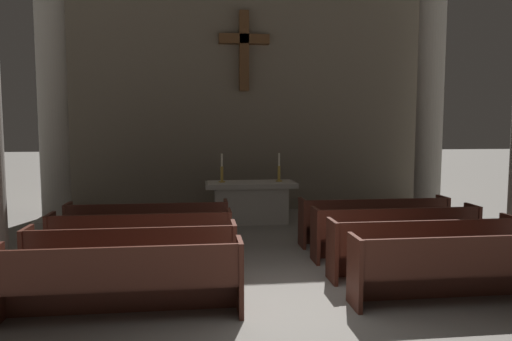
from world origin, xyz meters
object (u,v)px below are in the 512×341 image
pew_left_row_4 (149,227)px  candlestick_right (279,172)px  column_left_second (52,81)px  pew_right_row_2 (424,248)px  candlestick_left (222,173)px  pew_right_row_3 (396,233)px  column_right_second (431,86)px  altar (251,201)px  pew_left_row_2 (133,258)px  pew_right_row_1 (461,268)px  pew_right_row_4 (374,221)px  pew_left_row_1 (121,281)px  pew_left_row_3 (142,240)px

pew_left_row_4 → candlestick_right: candlestick_right is taller
column_left_second → candlestick_right: size_ratio=9.98×
pew_right_row_2 → candlestick_left: 5.44m
pew_right_row_2 → pew_right_row_3: size_ratio=1.00×
column_right_second → altar: (-4.56, -0.03, -2.85)m
pew_left_row_4 → candlestick_right: (2.90, 2.45, 0.76)m
pew_left_row_2 → pew_right_row_2: size_ratio=1.00×
pew_right_row_3 → column_left_second: bearing=152.5°
pew_right_row_3 → candlestick_left: bearing=129.7°
altar → column_right_second: bearing=0.4°
pew_left_row_4 → column_right_second: size_ratio=0.43×
column_right_second → candlestick_left: column_right_second is taller
pew_left_row_2 → pew_right_row_1: (4.40, -1.04, 0.00)m
candlestick_left → pew_right_row_1: bearing=-62.5°
pew_left_row_2 → pew_right_row_4: 4.87m
altar → candlestick_right: candlestick_right is taller
pew_left_row_1 → altar: size_ratio=1.35×
pew_left_row_2 → pew_right_row_2: bearing=0.0°
pew_right_row_1 → pew_right_row_2: 1.04m
pew_right_row_2 → column_right_second: bearing=62.7°
pew_right_row_1 → pew_right_row_4: 3.13m
pew_left_row_4 → candlestick_left: candlestick_left is taller
pew_left_row_2 → altar: altar is taller
pew_right_row_3 → column_right_second: size_ratio=0.43×
pew_left_row_4 → pew_right_row_1: same height
column_left_second → candlestick_right: bearing=-0.3°
pew_left_row_1 → column_right_second: 9.25m
pew_left_row_1 → column_left_second: size_ratio=0.43×
pew_right_row_1 → pew_right_row_2: size_ratio=1.00×
pew_left_row_1 → pew_right_row_3: (4.40, 2.09, 0.00)m
pew_right_row_1 → pew_right_row_4: (0.00, 3.13, 0.00)m
pew_left_row_4 → pew_left_row_3: bearing=-90.0°
candlestick_right → altar: bearing=180.0°
column_left_second → altar: (4.56, -0.03, -2.85)m
pew_right_row_2 → column_left_second: size_ratio=0.43×
pew_right_row_4 → candlestick_right: bearing=121.5°
pew_left_row_3 → pew_right_row_2: same height
pew_left_row_4 → altar: bearing=48.1°
pew_right_row_2 → candlestick_left: (-2.90, 4.54, 0.76)m
pew_right_row_3 → candlestick_right: candlestick_right is taller
pew_left_row_3 → column_left_second: bearing=123.8°
candlestick_left → candlestick_right: same height
pew_left_row_4 → altar: size_ratio=1.35×
candlestick_right → column_left_second: bearing=179.7°
altar → pew_right_row_2: bearing=-64.1°
pew_right_row_3 → pew_left_row_4: bearing=166.7°
pew_left_row_3 → altar: 4.13m
pew_right_row_4 → candlestick_left: 3.87m
altar → candlestick_left: (-0.70, 0.00, 0.70)m
column_left_second → altar: bearing=-0.4°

